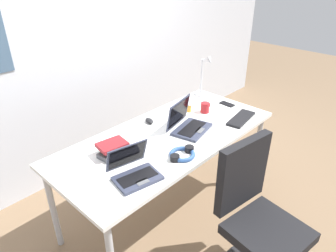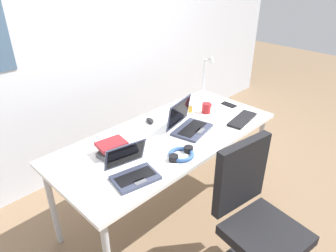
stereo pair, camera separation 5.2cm
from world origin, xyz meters
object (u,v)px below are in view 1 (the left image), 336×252
object	(u,v)px
laptop_by_keyboard	(134,171)
office_chair	(257,227)
desk_lamp	(205,76)
external_keyboard	(241,118)
book_stack	(113,149)
computer_mouse	(149,121)
coffee_mug	(205,107)
laptop_mid_desk	(188,124)
cell_phone	(227,104)
pill_bottle	(189,107)
headphones	(182,154)

from	to	relation	value
laptop_by_keyboard	office_chair	distance (m)	0.88
desk_lamp	external_keyboard	xyz separation A→B (m)	(-0.19, -0.54, -0.19)
laptop_by_keyboard	book_stack	size ratio (longest dim) A/B	1.50
computer_mouse	coffee_mug	xyz separation A→B (m)	(0.47, -0.21, 0.03)
laptop_mid_desk	cell_phone	size ratio (longest dim) A/B	2.64
external_keyboard	pill_bottle	world-z (taller)	pill_bottle
desk_lamp	book_stack	xyz separation A→B (m)	(-1.25, -0.18, -0.15)
book_stack	cell_phone	bearing A→B (deg)	-4.89
laptop_by_keyboard	coffee_mug	distance (m)	1.05
desk_lamp	office_chair	distance (m)	1.49
book_stack	laptop_by_keyboard	bearing A→B (deg)	-101.59
computer_mouse	pill_bottle	xyz separation A→B (m)	(0.38, -0.11, 0.02)
computer_mouse	headphones	distance (m)	0.55
computer_mouse	coffee_mug	bearing A→B (deg)	-5.00
cell_phone	coffee_mug	xyz separation A→B (m)	(-0.27, 0.05, 0.04)
office_chair	laptop_by_keyboard	bearing A→B (deg)	126.74
desk_lamp	headphones	bearing A→B (deg)	-150.13
pill_bottle	coffee_mug	world-z (taller)	coffee_mug
headphones	coffee_mug	xyz separation A→B (m)	(0.65, 0.30, 0.03)
laptop_by_keyboard	desk_lamp	bearing A→B (deg)	19.77
laptop_mid_desk	laptop_by_keyboard	xyz separation A→B (m)	(-0.69, -0.15, -0.01)
laptop_mid_desk	computer_mouse	size ratio (longest dim) A/B	3.75
office_chair	book_stack	bearing A→B (deg)	114.18
external_keyboard	book_stack	world-z (taller)	book_stack
laptop_mid_desk	external_keyboard	size ratio (longest dim) A/B	1.09
headphones	office_chair	xyz separation A→B (m)	(0.10, -0.57, -0.36)
external_keyboard	computer_mouse	size ratio (longest dim) A/B	3.44
laptop_by_keyboard	laptop_mid_desk	bearing A→B (deg)	12.06
desk_lamp	computer_mouse	xyz separation A→B (m)	(-0.76, -0.02, -0.18)
laptop_mid_desk	computer_mouse	bearing A→B (deg)	113.44
cell_phone	headphones	world-z (taller)	headphones
laptop_mid_desk	laptop_by_keyboard	size ratio (longest dim) A/B	1.13
desk_lamp	cell_phone	bearing A→B (deg)	-93.98
external_keyboard	headphones	bearing A→B (deg)	171.19
computer_mouse	book_stack	bearing A→B (deg)	-142.85
headphones	computer_mouse	bearing A→B (deg)	70.65
desk_lamp	laptop_by_keyboard	distance (m)	1.40
external_keyboard	coffee_mug	size ratio (longest dim) A/B	2.92
headphones	external_keyboard	bearing A→B (deg)	-0.30
headphones	coffee_mug	world-z (taller)	coffee_mug
laptop_mid_desk	coffee_mug	bearing A→B (deg)	14.63
external_keyboard	office_chair	distance (m)	0.93
external_keyboard	cell_phone	xyz separation A→B (m)	(0.17, 0.25, -0.01)
cell_phone	desk_lamp	bearing A→B (deg)	88.02
laptop_by_keyboard	external_keyboard	distance (m)	1.12
pill_bottle	laptop_by_keyboard	bearing A→B (deg)	-159.96
computer_mouse	book_stack	size ratio (longest dim) A/B	0.45
computer_mouse	headphones	bearing A→B (deg)	-90.04
laptop_mid_desk	coffee_mug	size ratio (longest dim) A/B	3.18
laptop_by_keyboard	pill_bottle	size ratio (longest dim) A/B	4.02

